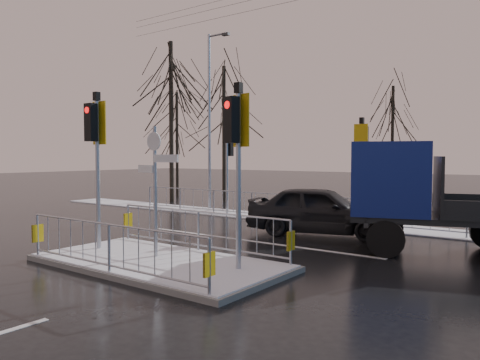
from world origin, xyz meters
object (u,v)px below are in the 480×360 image
Objects in this scene: flatbed_truck at (426,194)px; street_lamp_left at (210,114)px; traffic_island at (158,249)px; car_far_lane at (320,210)px.

street_lamp_left is (-10.95, 4.28, 2.96)m from flatbed_truck.
traffic_island is at bearing -55.93° from street_lamp_left.
street_lamp_left is at bearing 124.07° from traffic_island.
street_lamp_left is at bearing 158.64° from flatbed_truck.
traffic_island is 0.91× the size of flatbed_truck.
traffic_island is 12.17m from street_lamp_left.
car_far_lane is 3.62m from flatbed_truck.
flatbed_truck is (3.45, -0.81, 0.75)m from car_far_lane.
car_far_lane is at bearing -24.85° from street_lamp_left.
street_lamp_left is (-6.42, 9.49, 4.10)m from traffic_island.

